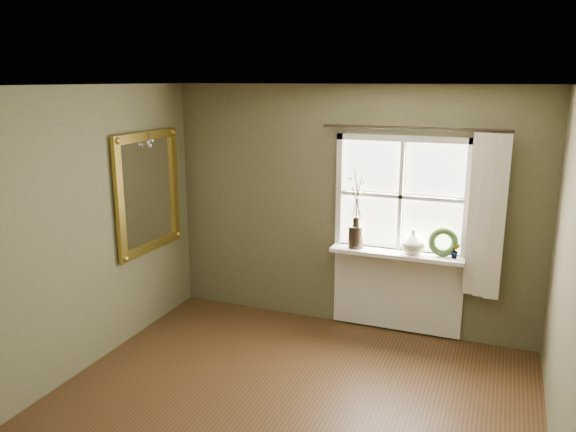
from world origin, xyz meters
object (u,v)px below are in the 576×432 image
(cream_vase, at_px, (413,242))
(wreath, at_px, (443,245))
(gilt_mirror, at_px, (148,192))
(dark_jug, at_px, (356,237))

(cream_vase, distance_m, wreath, 0.29)
(cream_vase, height_order, gilt_mirror, gilt_mirror)
(gilt_mirror, bearing_deg, wreath, 13.51)
(cream_vase, relative_size, gilt_mirror, 0.20)
(wreath, relative_size, gilt_mirror, 0.23)
(gilt_mirror, bearing_deg, cream_vase, 14.11)
(cream_vase, bearing_deg, gilt_mirror, -165.89)
(wreath, bearing_deg, dark_jug, 171.80)
(wreath, bearing_deg, cream_vase, 177.02)
(dark_jug, bearing_deg, gilt_mirror, -162.11)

